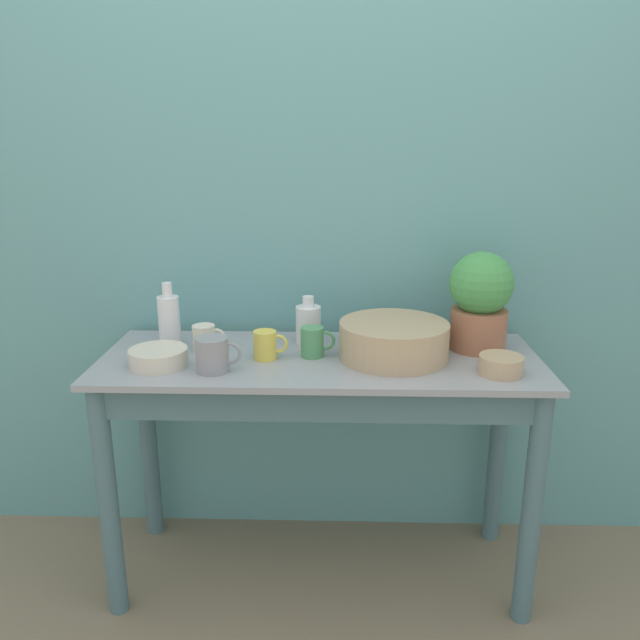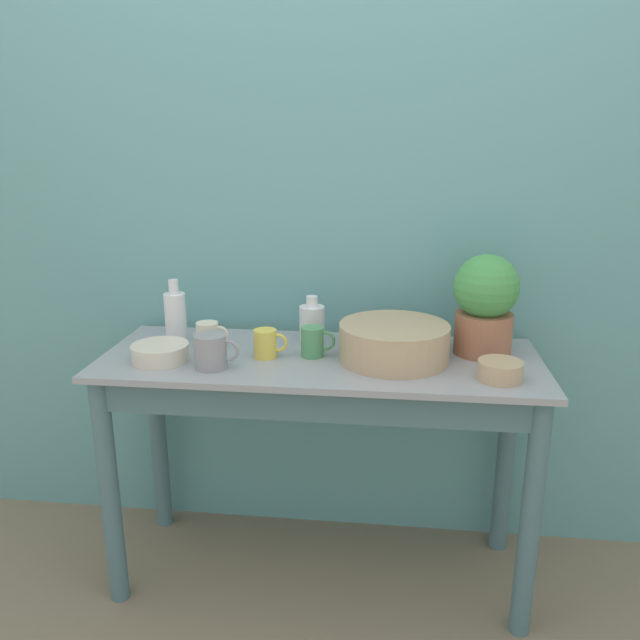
{
  "view_description": "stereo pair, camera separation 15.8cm",
  "coord_description": "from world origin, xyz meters",
  "px_view_note": "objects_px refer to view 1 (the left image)",
  "views": [
    {
      "loc": [
        0.05,
        -1.58,
        1.45
      ],
      "look_at": [
        0.0,
        0.26,
        0.91
      ],
      "focal_mm": 35.0,
      "sensor_mm": 36.0,
      "label": 1
    },
    {
      "loc": [
        0.21,
        -1.57,
        1.45
      ],
      "look_at": [
        0.0,
        0.26,
        0.91
      ],
      "focal_mm": 35.0,
      "sensor_mm": 36.0,
      "label": 2
    }
  ],
  "objects_px": {
    "bowl_wash_large": "(394,340)",
    "bottle_tall": "(169,320)",
    "mug_yellow": "(266,345)",
    "bowl_small_tan": "(501,365)",
    "bowl_small_cream": "(158,357)",
    "bottle_short": "(308,324)",
    "potted_plant": "(480,299)",
    "mug_green": "(313,342)",
    "mug_grey": "(213,355)",
    "mug_cream": "(205,338)"
  },
  "relations": [
    {
      "from": "mug_green",
      "to": "bowl_small_tan",
      "type": "xyz_separation_m",
      "value": [
        0.55,
        -0.13,
        -0.02
      ]
    },
    {
      "from": "bottle_short",
      "to": "bowl_small_cream",
      "type": "distance_m",
      "value": 0.5
    },
    {
      "from": "mug_green",
      "to": "bowl_small_cream",
      "type": "xyz_separation_m",
      "value": [
        -0.46,
        -0.09,
        -0.02
      ]
    },
    {
      "from": "bowl_wash_large",
      "to": "mug_cream",
      "type": "distance_m",
      "value": 0.6
    },
    {
      "from": "bottle_short",
      "to": "mug_yellow",
      "type": "xyz_separation_m",
      "value": [
        -0.12,
        -0.16,
        -0.02
      ]
    },
    {
      "from": "bottle_tall",
      "to": "bowl_small_cream",
      "type": "xyz_separation_m",
      "value": [
        0.01,
        -0.19,
        -0.06
      ]
    },
    {
      "from": "bowl_small_tan",
      "to": "mug_cream",
      "type": "bearing_deg",
      "value": 169.0
    },
    {
      "from": "mug_yellow",
      "to": "mug_cream",
      "type": "distance_m",
      "value": 0.21
    },
    {
      "from": "mug_grey",
      "to": "bowl_small_cream",
      "type": "bearing_deg",
      "value": 166.17
    },
    {
      "from": "potted_plant",
      "to": "bottle_tall",
      "type": "distance_m",
      "value": 1.01
    },
    {
      "from": "bottle_short",
      "to": "potted_plant",
      "type": "bearing_deg",
      "value": -4.55
    },
    {
      "from": "mug_yellow",
      "to": "bowl_small_tan",
      "type": "relative_size",
      "value": 0.84
    },
    {
      "from": "potted_plant",
      "to": "mug_green",
      "type": "xyz_separation_m",
      "value": [
        -0.53,
        -0.09,
        -0.12
      ]
    },
    {
      "from": "potted_plant",
      "to": "mug_yellow",
      "type": "distance_m",
      "value": 0.69
    },
    {
      "from": "potted_plant",
      "to": "bowl_small_cream",
      "type": "distance_m",
      "value": 1.02
    },
    {
      "from": "bottle_short",
      "to": "mug_cream",
      "type": "xyz_separation_m",
      "value": [
        -0.33,
        -0.09,
        -0.02
      ]
    },
    {
      "from": "bottle_short",
      "to": "bowl_small_cream",
      "type": "xyz_separation_m",
      "value": [
        -0.44,
        -0.23,
        -0.04
      ]
    },
    {
      "from": "bottle_tall",
      "to": "mug_grey",
      "type": "height_order",
      "value": "bottle_tall"
    },
    {
      "from": "mug_yellow",
      "to": "bowl_small_cream",
      "type": "xyz_separation_m",
      "value": [
        -0.32,
        -0.07,
        -0.02
      ]
    },
    {
      "from": "bottle_tall",
      "to": "mug_yellow",
      "type": "height_order",
      "value": "bottle_tall"
    },
    {
      "from": "bottle_short",
      "to": "bottle_tall",
      "type": "bearing_deg",
      "value": -174.89
    },
    {
      "from": "mug_cream",
      "to": "bottle_short",
      "type": "bearing_deg",
      "value": 16.05
    },
    {
      "from": "potted_plant",
      "to": "bottle_short",
      "type": "relative_size",
      "value": 1.99
    },
    {
      "from": "potted_plant",
      "to": "bowl_wash_large",
      "type": "height_order",
      "value": "potted_plant"
    },
    {
      "from": "mug_cream",
      "to": "mug_green",
      "type": "height_order",
      "value": "mug_green"
    },
    {
      "from": "bowl_wash_large",
      "to": "mug_yellow",
      "type": "height_order",
      "value": "bowl_wash_large"
    },
    {
      "from": "potted_plant",
      "to": "mug_cream",
      "type": "distance_m",
      "value": 0.89
    },
    {
      "from": "mug_cream",
      "to": "bowl_small_tan",
      "type": "xyz_separation_m",
      "value": [
        0.9,
        -0.17,
        -0.02
      ]
    },
    {
      "from": "mug_cream",
      "to": "mug_green",
      "type": "bearing_deg",
      "value": -6.66
    },
    {
      "from": "mug_yellow",
      "to": "bowl_small_tan",
      "type": "xyz_separation_m",
      "value": [
        0.69,
        -0.11,
        -0.02
      ]
    },
    {
      "from": "bowl_wash_large",
      "to": "bottle_tall",
      "type": "relative_size",
      "value": 1.59
    },
    {
      "from": "mug_yellow",
      "to": "bowl_small_tan",
      "type": "height_order",
      "value": "mug_yellow"
    },
    {
      "from": "mug_grey",
      "to": "mug_yellow",
      "type": "relative_size",
      "value": 1.27
    },
    {
      "from": "bowl_wash_large",
      "to": "mug_green",
      "type": "xyz_separation_m",
      "value": [
        -0.25,
        0.0,
        -0.01
      ]
    },
    {
      "from": "mug_grey",
      "to": "bowl_small_tan",
      "type": "distance_m",
      "value": 0.84
    },
    {
      "from": "bottle_short",
      "to": "mug_green",
      "type": "distance_m",
      "value": 0.14
    },
    {
      "from": "mug_cream",
      "to": "bowl_small_tan",
      "type": "height_order",
      "value": "mug_cream"
    },
    {
      "from": "bottle_short",
      "to": "mug_green",
      "type": "height_order",
      "value": "bottle_short"
    },
    {
      "from": "bottle_short",
      "to": "bowl_small_cream",
      "type": "height_order",
      "value": "bottle_short"
    },
    {
      "from": "bottle_tall",
      "to": "bowl_small_cream",
      "type": "height_order",
      "value": "bottle_tall"
    },
    {
      "from": "mug_grey",
      "to": "mug_yellow",
      "type": "height_order",
      "value": "mug_grey"
    },
    {
      "from": "bowl_wash_large",
      "to": "mug_cream",
      "type": "relative_size",
      "value": 3.19
    },
    {
      "from": "mug_cream",
      "to": "mug_grey",
      "type": "bearing_deg",
      "value": -71.01
    },
    {
      "from": "potted_plant",
      "to": "bowl_wash_large",
      "type": "bearing_deg",
      "value": -161.08
    },
    {
      "from": "potted_plant",
      "to": "bottle_tall",
      "type": "xyz_separation_m",
      "value": [
        -1.0,
        0.0,
        -0.08
      ]
    },
    {
      "from": "mug_yellow",
      "to": "mug_green",
      "type": "xyz_separation_m",
      "value": [
        0.14,
        0.03,
        0.0
      ]
    },
    {
      "from": "bottle_short",
      "to": "mug_grey",
      "type": "relative_size",
      "value": 1.19
    },
    {
      "from": "bowl_wash_large",
      "to": "bowl_small_cream",
      "type": "height_order",
      "value": "bowl_wash_large"
    },
    {
      "from": "mug_yellow",
      "to": "bowl_wash_large",
      "type": "bearing_deg",
      "value": 2.98
    },
    {
      "from": "bowl_small_tan",
      "to": "bottle_tall",
      "type": "bearing_deg",
      "value": 167.45
    }
  ]
}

